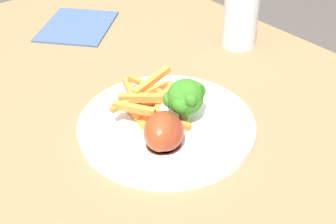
# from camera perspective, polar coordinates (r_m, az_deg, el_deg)

# --- Properties ---
(dining_table) EXTENTS (1.26, 0.79, 0.75)m
(dining_table) POSITION_cam_1_polar(r_m,az_deg,el_deg) (0.76, 0.33, -7.84)
(dining_table) COLOR #8E6B47
(dining_table) RESTS_ON ground_plane
(dinner_plate) EXTENTS (0.27, 0.27, 0.01)m
(dinner_plate) POSITION_cam_1_polar(r_m,az_deg,el_deg) (0.68, -0.00, -1.76)
(dinner_plate) COLOR white
(dinner_plate) RESTS_ON dining_table
(broccoli_floret_front) EXTENTS (0.05, 0.06, 0.07)m
(broccoli_floret_front) POSITION_cam_1_polar(r_m,az_deg,el_deg) (0.66, 2.01, 1.74)
(broccoli_floret_front) COLOR #92A54F
(broccoli_floret_front) RESTS_ON dinner_plate
(broccoli_floret_middle) EXTENTS (0.05, 0.06, 0.07)m
(broccoli_floret_middle) POSITION_cam_1_polar(r_m,az_deg,el_deg) (0.66, 2.64, 2.13)
(broccoli_floret_middle) COLOR #73AA55
(broccoli_floret_middle) RESTS_ON dinner_plate
(carrot_fries_pile) EXTENTS (0.16, 0.13, 0.04)m
(carrot_fries_pile) POSITION_cam_1_polar(r_m,az_deg,el_deg) (0.69, -2.73, 1.06)
(carrot_fries_pile) COLOR orange
(carrot_fries_pile) RESTS_ON dinner_plate
(chicken_drumstick_near) EXTENTS (0.10, 0.10, 0.05)m
(chicken_drumstick_near) POSITION_cam_1_polar(r_m,az_deg,el_deg) (0.63, -0.84, -2.24)
(chicken_drumstick_near) COLOR #622211
(chicken_drumstick_near) RESTS_ON dinner_plate
(chicken_drumstick_far) EXTENTS (0.12, 0.10, 0.04)m
(chicken_drumstick_far) POSITION_cam_1_polar(r_m,az_deg,el_deg) (0.63, -0.54, -2.13)
(chicken_drumstick_far) COLOR #5B1B10
(chicken_drumstick_far) RESTS_ON dinner_plate
(water_glass) EXTENTS (0.07, 0.07, 0.13)m
(water_glass) POSITION_cam_1_polar(r_m,az_deg,el_deg) (0.90, 9.21, 12.10)
(water_glass) COLOR silver
(water_glass) RESTS_ON dining_table
(napkin) EXTENTS (0.22, 0.22, 0.00)m
(napkin) POSITION_cam_1_polar(r_m,az_deg,el_deg) (1.01, -11.41, 10.62)
(napkin) COLOR #3D5684
(napkin) RESTS_ON dining_table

